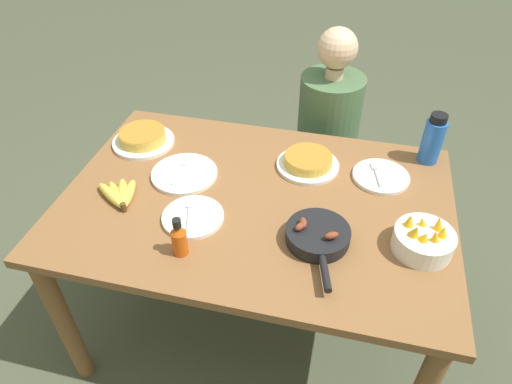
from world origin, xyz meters
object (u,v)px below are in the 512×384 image
water_bottle (433,139)px  frittata_plate_side (143,138)px  fruit_bowl_mango (423,240)px  banana_bunch (120,195)px  frittata_plate_center (308,162)px  empty_plate_far_left (381,177)px  empty_plate_far_right (184,174)px  empty_plate_near_front (193,217)px  hot_sauce_bottle (179,239)px  person_figure (324,157)px  skillet (318,236)px

water_bottle → frittata_plate_side: bearing=-172.3°
fruit_bowl_mango → banana_bunch: bearing=-180.0°
fruit_bowl_mango → water_bottle: water_bottle is taller
frittata_plate_side → fruit_bowl_mango: fruit_bowl_mango is taller
frittata_plate_center → fruit_bowl_mango: bearing=-39.8°
fruit_bowl_mango → empty_plate_far_left: bearing=111.7°
water_bottle → banana_bunch: bearing=-155.1°
empty_plate_far_right → empty_plate_near_front: bearing=-62.8°
banana_bunch → fruit_bowl_mango: fruit_bowl_mango is taller
empty_plate_near_front → hot_sauce_bottle: bearing=-84.4°
empty_plate_near_front → empty_plate_far_right: bearing=117.2°
banana_bunch → frittata_plate_side: (-0.07, 0.36, 0.01)m
frittata_plate_side → empty_plate_far_left: frittata_plate_side is taller
banana_bunch → fruit_bowl_mango: bearing=0.0°
hot_sauce_bottle → person_figure: bearing=70.6°
frittata_plate_side → frittata_plate_center: bearing=-0.1°
frittata_plate_center → empty_plate_far_left: frittata_plate_center is taller
frittata_plate_center → person_figure: person_figure is taller
banana_bunch → empty_plate_far_left: size_ratio=0.81×
fruit_bowl_mango → water_bottle: (0.04, 0.52, 0.06)m
frittata_plate_center → hot_sauce_bottle: bearing=-120.9°
person_figure → frittata_plate_side: bearing=-146.9°
banana_bunch → hot_sauce_bottle: (0.32, -0.20, 0.05)m
empty_plate_near_front → empty_plate_far_right: same height
frittata_plate_center → empty_plate_far_left: bearing=-1.1°
frittata_plate_center → hot_sauce_bottle: (-0.33, -0.56, 0.04)m
banana_bunch → person_figure: 1.14m
banana_bunch → person_figure: person_figure is taller
empty_plate_far_right → hot_sauce_bottle: 0.41m
banana_bunch → hot_sauce_bottle: bearing=-32.3°
frittata_plate_side → hot_sauce_bottle: bearing=-55.5°
frittata_plate_center → hot_sauce_bottle: size_ratio=1.72×
skillet → frittata_plate_center: (-0.09, 0.41, -0.00)m
banana_bunch → empty_plate_far_left: bearing=20.6°
water_bottle → person_figure: size_ratio=0.18×
empty_plate_near_front → hot_sauce_bottle: (0.02, -0.16, 0.06)m
skillet → empty_plate_far_right: size_ratio=1.31×
empty_plate_near_front → empty_plate_far_left: 0.75m
frittata_plate_side → fruit_bowl_mango: bearing=-17.4°
frittata_plate_center → empty_plate_near_front: frittata_plate_center is taller
empty_plate_far_left → person_figure: person_figure is taller
fruit_bowl_mango → empty_plate_near_front: bearing=-177.1°
fruit_bowl_mango → person_figure: 1.00m
banana_bunch → water_bottle: (1.12, 0.52, 0.08)m
banana_bunch → empty_plate_near_front: bearing=-7.4°
empty_plate_near_front → empty_plate_far_left: same height
banana_bunch → frittata_plate_center: bearing=28.9°
frittata_plate_center → empty_plate_near_front: bearing=-131.3°
frittata_plate_side → empty_plate_far_right: bearing=-34.3°
frittata_plate_center → empty_plate_far_left: (0.29, -0.01, -0.02)m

